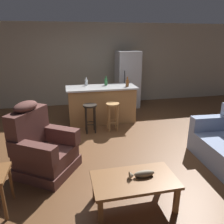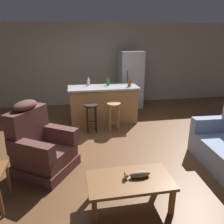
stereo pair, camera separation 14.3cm
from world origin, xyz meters
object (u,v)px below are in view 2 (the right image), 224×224
(bar_stool_right, at_px, (114,112))
(bottle_wine_dark, at_px, (108,82))
(recliner_near_lamp, at_px, (41,147))
(fish_figurine, at_px, (137,175))
(bottle_short_amber, at_px, (129,83))
(coffee_table, at_px, (130,183))
(bottle_tall_green, at_px, (89,82))
(bar_stool_left, at_px, (91,113))
(kitchen_island, at_px, (103,104))
(refrigerator, at_px, (131,80))

(bar_stool_right, bearing_deg, bottle_wine_dark, 90.27)
(recliner_near_lamp, bearing_deg, fish_figurine, -6.23)
(bottle_short_amber, bearing_deg, coffee_table, -104.13)
(fish_figurine, xyz_separation_m, recliner_near_lamp, (-1.35, 1.09, -0.04))
(bottle_wine_dark, bearing_deg, bottle_tall_green, 170.90)
(recliner_near_lamp, relative_size, bar_stool_left, 1.76)
(kitchen_island, bearing_deg, bottle_wine_dark, 47.61)
(recliner_near_lamp, bearing_deg, bottle_wine_dark, 88.75)
(kitchen_island, xyz_separation_m, bar_stool_left, (-0.38, -0.63, -0.01))
(coffee_table, xyz_separation_m, bar_stool_right, (0.27, 2.54, 0.11))
(bottle_wine_dark, bearing_deg, kitchen_island, -132.39)
(bottle_tall_green, bearing_deg, bar_stool_left, -91.48)
(bar_stool_left, bearing_deg, refrigerator, 52.08)
(bar_stool_left, height_order, bottle_tall_green, bottle_tall_green)
(coffee_table, bearing_deg, fish_figurine, 8.49)
(fish_figurine, distance_m, bottle_wine_dark, 3.38)
(bar_stool_left, relative_size, bottle_wine_dark, 2.88)
(refrigerator, bearing_deg, coffee_table, -104.81)
(fish_figurine, distance_m, refrigerator, 4.50)
(recliner_near_lamp, height_order, bottle_wine_dark, recliner_near_lamp)
(kitchen_island, height_order, bar_stool_right, kitchen_island)
(coffee_table, bearing_deg, bar_stool_left, 96.05)
(recliner_near_lamp, height_order, bar_stool_left, recliner_near_lamp)
(recliner_near_lamp, xyz_separation_m, bar_stool_right, (1.51, 1.44, 0.05))
(recliner_near_lamp, xyz_separation_m, bottle_short_amber, (2.01, 1.96, 0.62))
(coffee_table, height_order, bottle_tall_green, bottle_tall_green)
(refrigerator, height_order, bottle_wine_dark, refrigerator)
(fish_figurine, distance_m, kitchen_island, 3.16)
(bar_stool_left, xyz_separation_m, refrigerator, (1.43, 1.83, 0.41))
(bottle_short_amber, xyz_separation_m, bottle_wine_dark, (-0.51, 0.28, -0.01))
(fish_figurine, relative_size, bottle_wine_dark, 1.44)
(coffee_table, height_order, refrigerator, refrigerator)
(coffee_table, relative_size, recliner_near_lamp, 0.92)
(bar_stool_right, bearing_deg, bar_stool_left, 180.00)
(refrigerator, bearing_deg, bar_stool_right, -115.88)
(bar_stool_left, distance_m, bottle_tall_green, 1.04)
(refrigerator, xyz_separation_m, bottle_wine_dark, (-0.89, -1.03, 0.16))
(bottle_wine_dark, bearing_deg, bar_stool_left, -123.72)
(coffee_table, bearing_deg, refrigerator, 75.19)
(bar_stool_right, relative_size, bottle_tall_green, 3.19)
(kitchen_island, xyz_separation_m, bar_stool_right, (0.16, -0.63, -0.01))
(refrigerator, bearing_deg, fish_figurine, -103.57)
(bar_stool_left, distance_m, refrigerator, 2.36)
(coffee_table, xyz_separation_m, refrigerator, (1.16, 4.37, 0.52))
(bottle_tall_green, bearing_deg, bar_stool_right, -59.72)
(recliner_near_lamp, bearing_deg, bottle_tall_green, 99.47)
(bar_stool_right, distance_m, bottle_short_amber, 0.92)
(kitchen_island, bearing_deg, bar_stool_left, -121.02)
(bottle_tall_green, bearing_deg, kitchen_island, -35.31)
(kitchen_island, distance_m, bar_stool_left, 0.74)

